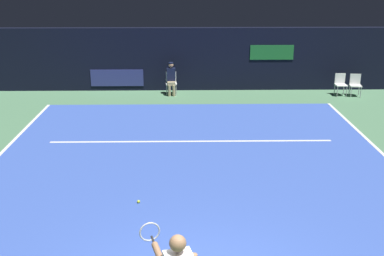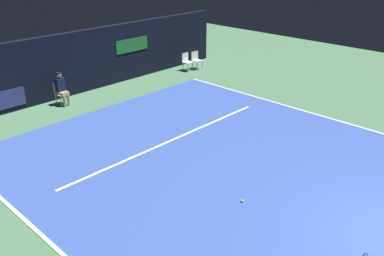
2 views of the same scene
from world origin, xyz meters
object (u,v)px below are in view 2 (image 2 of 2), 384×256
(courtside_chair_near, at_px, (187,61))
(tennis_ball, at_px, (242,201))
(line_judge_on_chair, at_px, (61,88))
(courtside_chair_far, at_px, (196,59))

(courtside_chair_near, relative_size, tennis_ball, 12.94)
(line_judge_on_chair, bearing_deg, courtside_chair_near, -1.69)
(line_judge_on_chair, relative_size, courtside_chair_far, 1.50)
(tennis_ball, bearing_deg, line_judge_on_chair, 86.98)
(courtside_chair_near, relative_size, courtside_chair_far, 1.00)
(courtside_chair_far, bearing_deg, tennis_ball, -131.28)
(line_judge_on_chair, relative_size, tennis_ball, 19.41)
(line_judge_on_chair, distance_m, courtside_chair_far, 7.41)
(courtside_chair_near, bearing_deg, line_judge_on_chair, 178.31)
(line_judge_on_chair, bearing_deg, tennis_ball, -93.02)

